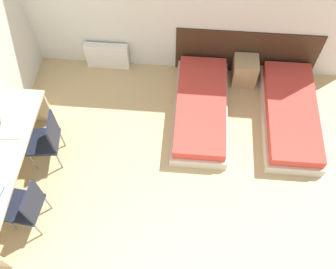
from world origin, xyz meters
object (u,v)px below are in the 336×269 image
bed_near_window (201,109)px  laptop (6,129)px  bed_near_door (290,115)px  nightstand (245,71)px  chair_near_notebook (27,206)px  chair_near_laptop (47,139)px

bed_near_window → laptop: (-2.62, -1.03, 0.67)m
bed_near_door → nightstand: size_ratio=4.03×
bed_near_window → nightstand: bearing=48.3°
nightstand → laptop: bearing=-151.2°
bed_near_door → chair_near_notebook: (-3.58, -1.95, 0.35)m
bed_near_door → nightstand: bearing=131.7°
nightstand → laptop: (-3.32, -1.83, 0.60)m
bed_near_door → chair_near_laptop: 3.72m
bed_near_window → laptop: bearing=-158.5°
bed_near_door → chair_near_laptop: (-3.58, -0.95, 0.35)m
chair_near_laptop → laptop: laptop is taller
chair_near_notebook → laptop: 1.07m
chair_near_notebook → laptop: bearing=121.7°
bed_near_window → bed_near_door: bearing=0.0°
chair_near_laptop → bed_near_window: bearing=17.2°
bed_near_door → chair_near_laptop: chair_near_laptop is taller
chair_near_laptop → chair_near_notebook: bearing=-96.5°
bed_near_door → chair_near_laptop: bearing=-165.1°
bed_near_door → nightstand: nightstand is taller
bed_near_door → chair_near_notebook: size_ratio=2.06×
bed_near_window → nightstand: 1.07m
chair_near_laptop → laptop: size_ratio=2.81×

